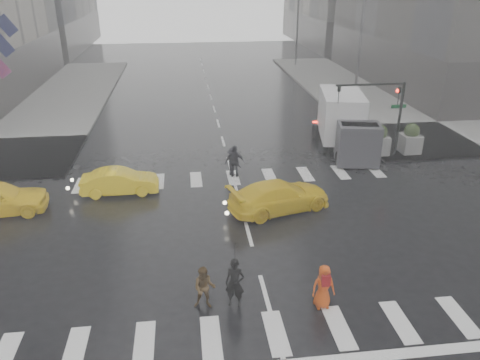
{
  "coord_description": "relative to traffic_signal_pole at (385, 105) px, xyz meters",
  "views": [
    {
      "loc": [
        -2.49,
        -17.0,
        10.15
      ],
      "look_at": [
        -0.12,
        2.0,
        1.63
      ],
      "focal_mm": 35.0,
      "sensor_mm": 36.0,
      "label": 1
    }
  ],
  "objects": [
    {
      "name": "pedestrian_brown",
      "position": [
        -11.1,
        -12.5,
        -2.46
      ],
      "size": [
        0.82,
        0.68,
        1.52
      ],
      "primitive_type": "imported",
      "rotation": [
        0.0,
        0.0,
        -0.15
      ],
      "color": "#433018",
      "rests_on": "ground"
    },
    {
      "name": "pedestrian_far_b",
      "position": [
        -9.0,
        -1.64,
        -2.44
      ],
      "size": [
        1.13,
        1.04,
        1.55
      ],
      "primitive_type": "imported",
      "rotation": [
        0.0,
        0.0,
        2.5
      ],
      "color": "black",
      "rests_on": "ground"
    },
    {
      "name": "pedestrian_black",
      "position": [
        -10.11,
        -12.53,
        -1.63
      ],
      "size": [
        1.21,
        1.22,
        2.43
      ],
      "rotation": [
        0.0,
        0.0,
        -0.3
      ],
      "color": "black",
      "rests_on": "ground"
    },
    {
      "name": "pedestrian_orange",
      "position": [
        -7.25,
        -12.94,
        -2.43
      ],
      "size": [
        0.76,
        0.51,
        1.56
      ],
      "rotation": [
        0.0,
        0.0,
        0.0
      ],
      "color": "#C3400D",
      "rests_on": "ground"
    },
    {
      "name": "street_lamp_far",
      "position": [
        1.86,
        29.99,
        1.73
      ],
      "size": [
        2.15,
        0.22,
        9.0
      ],
      "color": "#59595B",
      "rests_on": "ground"
    },
    {
      "name": "sidewalk_ne",
      "position": [
        10.49,
        9.49,
        -3.14
      ],
      "size": [
        35.0,
        35.0,
        0.15
      ],
      "primitive_type": "cube",
      "color": "gray",
      "rests_on": "ground"
    },
    {
      "name": "ground",
      "position": [
        -9.01,
        -8.01,
        -3.22
      ],
      "size": [
        120.0,
        120.0,
        0.0
      ],
      "primitive_type": "plane",
      "color": "black",
      "rests_on": "ground"
    },
    {
      "name": "pedestrian_far_a",
      "position": [
        -8.89,
        -1.87,
        -2.34
      ],
      "size": [
        1.17,
        0.9,
        1.76
      ],
      "primitive_type": "imported",
      "rotation": [
        0.0,
        0.0,
        2.85
      ],
      "color": "black",
      "rests_on": "ground"
    },
    {
      "name": "planter_east",
      "position": [
        1.99,
        0.19,
        -2.23
      ],
      "size": [
        1.1,
        1.1,
        1.8
      ],
      "color": "gray",
      "rests_on": "ground"
    },
    {
      "name": "box_truck",
      "position": [
        -1.76,
        1.36,
        -1.39
      ],
      "size": [
        2.42,
        6.44,
        3.42
      ],
      "rotation": [
        0.0,
        0.0,
        -0.19
      ],
      "color": "silver",
      "rests_on": "ground"
    },
    {
      "name": "traffic_signal_pole",
      "position": [
        0.0,
        0.0,
        0.0
      ],
      "size": [
        4.45,
        0.42,
        4.5
      ],
      "color": "black",
      "rests_on": "ground"
    },
    {
      "name": "planter_mid",
      "position": [
        -0.01,
        0.19,
        -2.23
      ],
      "size": [
        1.1,
        1.1,
        1.8
      ],
      "color": "gray",
      "rests_on": "ground"
    },
    {
      "name": "street_lamp_near",
      "position": [
        1.86,
        9.99,
        1.73
      ],
      "size": [
        2.15,
        0.22,
        9.0
      ],
      "color": "#59595B",
      "rests_on": "ground"
    },
    {
      "name": "taxi_rear",
      "position": [
        -7.28,
        -5.97,
        -2.52
      ],
      "size": [
        4.65,
        3.11,
        1.4
      ],
      "primitive_type": "imported",
      "rotation": [
        0.0,
        0.0,
        1.86
      ],
      "color": "yellow",
      "rests_on": "ground"
    },
    {
      "name": "road_markings",
      "position": [
        -9.01,
        -8.01,
        -3.21
      ],
      "size": [
        18.0,
        48.0,
        0.01
      ],
      "primitive_type": null,
      "color": "silver",
      "rests_on": "ground"
    },
    {
      "name": "taxi_mid",
      "position": [
        -14.82,
        -3.21,
        -2.59
      ],
      "size": [
        3.82,
        1.4,
        1.25
      ],
      "primitive_type": "imported",
      "rotation": [
        0.0,
        0.0,
        1.59
      ],
      "color": "yellow",
      "rests_on": "ground"
    },
    {
      "name": "planter_west",
      "position": [
        -2.01,
        0.19,
        -2.23
      ],
      "size": [
        1.1,
        1.1,
        1.8
      ],
      "color": "gray",
      "rests_on": "ground"
    }
  ]
}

